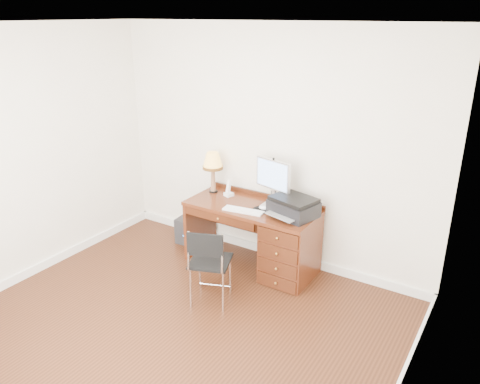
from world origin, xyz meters
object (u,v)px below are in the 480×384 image
Objects in this scene: monitor at (273,177)px; chair at (207,258)px; phone at (229,191)px; printer at (293,207)px; desk at (277,240)px; equipment_box at (190,230)px; leg_lamp at (213,163)px.

monitor is 1.18m from chair.
monitor is at bearing 18.88° from phone.
printer is at bearing 10.85° from phone.
equipment_box is (-1.30, 0.09, -0.25)m from desk.
phone is (-0.57, -0.01, -0.28)m from monitor.
equipment_box is (-0.98, 0.97, -0.34)m from chair.
monitor is 0.99× the size of printer.
desk is 2.77× the size of printer.
leg_lamp reaches higher than equipment_box.
desk is 7.86× the size of phone.
equipment_box is (-1.49, 0.08, -0.69)m from printer.
leg_lamp is (-1.13, 0.12, 0.26)m from printer.
printer reaches higher than phone.
monitor is 0.65× the size of chair.
equipment_box is at bearing 114.08° from chair.
printer is (0.32, -0.12, -0.24)m from monitor.
chair is at bearing -104.86° from printer.
monitor is at bearing 138.64° from desk.
chair is (0.62, -1.01, -0.61)m from leg_lamp.
leg_lamp is at bearing -164.78° from phone.
monitor reaches higher than desk.
chair is at bearing -50.58° from phone.
leg_lamp is 1.50× the size of equipment_box.
desk is 0.48m from printer.
leg_lamp is (-0.94, 0.12, 0.70)m from desk.
chair is at bearing -86.08° from monitor.
monitor is 1.48m from equipment_box.
phone is at bearing 90.39° from chair.
desk is 4.53× the size of equipment_box.
phone reaches higher than equipment_box.
leg_lamp reaches higher than chair.
monitor reaches higher than chair.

